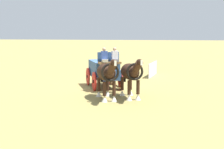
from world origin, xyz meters
TOP-DOWN VIEW (x-y plane):
  - ground_plane at (0.00, 0.00)m, footprint 220.00×220.00m
  - show_wagon at (0.16, 0.07)m, footprint 5.56×3.05m
  - draft_horse_near at (3.18, 2.06)m, footprint 2.84×1.63m
  - draft_horse_off at (3.69, 0.86)m, footprint 2.97×1.70m
  - sponsor_banner at (-5.74, 2.90)m, footprint 3.17×0.55m

SIDE VIEW (x-z plane):
  - ground_plane at x=0.00m, z-range 0.00..0.00m
  - sponsor_banner at x=-5.74m, z-range 0.00..1.10m
  - show_wagon at x=0.16m, z-range -0.17..2.46m
  - draft_horse_near at x=3.18m, z-range 0.24..2.46m
  - draft_horse_off at x=3.69m, z-range 0.25..2.49m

